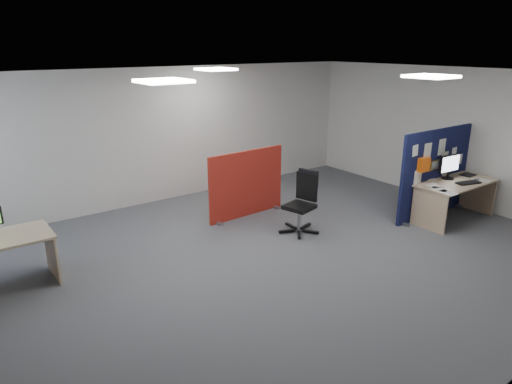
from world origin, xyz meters
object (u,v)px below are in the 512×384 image
navy_divider (435,173)px  monitor_main (449,166)px  red_divider (247,184)px  office_chair (303,198)px  main_desk (454,191)px

navy_divider → monitor_main: navy_divider is taller
monitor_main → red_divider: (-3.00, 2.23, -0.37)m
office_chair → red_divider: bearing=92.2°
navy_divider → main_desk: bearing=-72.0°
monitor_main → main_desk: bearing=-100.8°
monitor_main → office_chair: 2.88m
main_desk → monitor_main: bearing=75.0°
navy_divider → main_desk: 0.47m
main_desk → office_chair: size_ratio=1.57×
navy_divider → office_chair: size_ratio=1.91×
navy_divider → office_chair: (-2.48, 0.87, -0.23)m
navy_divider → office_chair: navy_divider is taller
main_desk → monitor_main: 0.47m
main_desk → office_chair: office_chair is taller
office_chair → navy_divider: bearing=-33.9°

